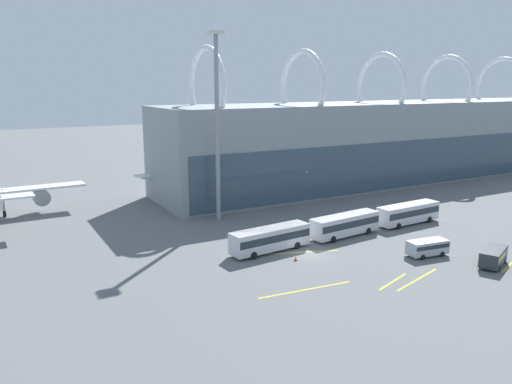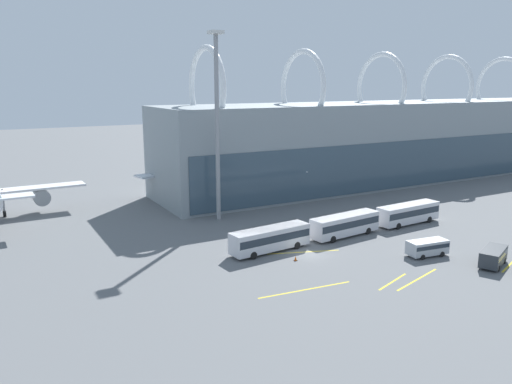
# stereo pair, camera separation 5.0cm
# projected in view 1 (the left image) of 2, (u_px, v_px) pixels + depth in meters

# --- Properties ---
(ground_plane) EXTENTS (440.00, 440.00, 0.00)m
(ground_plane) POSITION_uv_depth(u_px,v_px,m) (309.00, 254.00, 65.44)
(ground_plane) COLOR slate
(terminal_building) EXTENTS (143.99, 19.89, 28.71)m
(terminal_building) POSITION_uv_depth(u_px,v_px,m) (442.00, 136.00, 122.62)
(terminal_building) COLOR gray
(terminal_building) RESTS_ON ground_plane
(airliner_at_gate_far) EXTENTS (47.67, 44.19, 14.80)m
(airliner_at_gate_far) POSITION_uv_depth(u_px,v_px,m) (236.00, 159.00, 108.16)
(airliner_at_gate_far) COLOR silver
(airliner_at_gate_far) RESTS_ON ground_plane
(shuttle_bus_0) EXTENTS (11.71, 3.82, 3.20)m
(shuttle_bus_0) POSITION_uv_depth(u_px,v_px,m) (270.00, 238.00, 66.09)
(shuttle_bus_0) COLOR silver
(shuttle_bus_0) RESTS_ON ground_plane
(shuttle_bus_1) EXTENTS (11.72, 3.88, 3.20)m
(shuttle_bus_1) POSITION_uv_depth(u_px,v_px,m) (345.00, 224.00, 72.66)
(shuttle_bus_1) COLOR silver
(shuttle_bus_1) RESTS_ON ground_plane
(shuttle_bus_2) EXTENTS (11.63, 3.35, 3.20)m
(shuttle_bus_2) POSITION_uv_depth(u_px,v_px,m) (408.00, 212.00, 79.07)
(shuttle_bus_2) COLOR silver
(shuttle_bus_2) RESTS_ON ground_plane
(service_van_foreground) EXTENTS (5.60, 2.86, 2.07)m
(service_van_foreground) POSITION_uv_depth(u_px,v_px,m) (427.00, 247.00, 64.51)
(service_van_foreground) COLOR #B2B7BC
(service_van_foreground) RESTS_ON ground_plane
(service_van_crossing) EXTENTS (5.92, 4.23, 2.13)m
(service_van_crossing) POSITION_uv_depth(u_px,v_px,m) (493.00, 256.00, 61.04)
(service_van_crossing) COLOR #2D3338
(service_van_crossing) RESTS_ON ground_plane
(floodlight_mast) EXTENTS (2.05, 2.05, 29.81)m
(floodlight_mast) POSITION_uv_depth(u_px,v_px,m) (217.00, 118.00, 78.87)
(floodlight_mast) COLOR gray
(floodlight_mast) RESTS_ON ground_plane
(lane_stripe_0) EXTENTS (8.82, 2.74, 0.01)m
(lane_stripe_0) POSITION_uv_depth(u_px,v_px,m) (418.00, 279.00, 56.94)
(lane_stripe_0) COLOR yellow
(lane_stripe_0) RESTS_ON ground_plane
(lane_stripe_1) EXTENTS (7.73, 0.65, 0.01)m
(lane_stripe_1) POSITION_uv_depth(u_px,v_px,m) (320.00, 227.00, 77.60)
(lane_stripe_1) COLOR yellow
(lane_stripe_1) RESTS_ON ground_plane
(lane_stripe_2) EXTENTS (11.22, 1.35, 0.01)m
(lane_stripe_2) POSITION_uv_depth(u_px,v_px,m) (306.00, 290.00, 54.06)
(lane_stripe_2) COLOR yellow
(lane_stripe_2) RESTS_ON ground_plane
(lane_stripe_3) EXTENTS (9.37, 3.51, 0.01)m
(lane_stripe_3) POSITION_uv_depth(u_px,v_px,m) (303.00, 252.00, 66.14)
(lane_stripe_3) COLOR yellow
(lane_stripe_3) RESTS_ON ground_plane
(lane_stripe_4) EXTENTS (7.28, 2.92, 0.01)m
(lane_stripe_4) POSITION_uv_depth(u_px,v_px,m) (511.00, 264.00, 61.90)
(lane_stripe_4) COLOR yellow
(lane_stripe_4) RESTS_ON ground_plane
(lane_stripe_5) EXTENTS (6.15, 2.34, 0.01)m
(lane_stripe_5) POSITION_uv_depth(u_px,v_px,m) (393.00, 282.00, 56.28)
(lane_stripe_5) COLOR yellow
(lane_stripe_5) RESTS_ON ground_plane
(traffic_cone_0) EXTENTS (0.45, 0.45, 0.62)m
(traffic_cone_0) POSITION_uv_depth(u_px,v_px,m) (296.00, 258.00, 62.89)
(traffic_cone_0) COLOR black
(traffic_cone_0) RESTS_ON ground_plane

